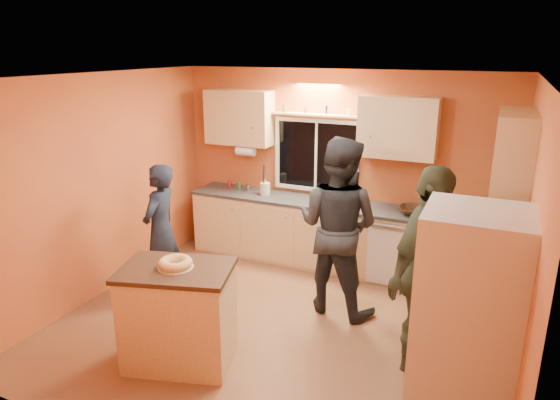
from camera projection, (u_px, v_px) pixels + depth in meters
The scene contains 14 objects.
ground at pixel (277, 326), 5.36m from camera, with size 4.50×4.50×0.00m, color brown.
room_shell at pixel (303, 172), 5.19m from camera, with size 4.54×4.04×2.61m.
back_counter at pixel (330, 234), 6.70m from camera, with size 4.23×0.62×0.90m.
right_counter at pixel (478, 303), 4.90m from camera, with size 0.62×1.84×0.90m.
refrigerator at pixel (466, 327), 3.66m from camera, with size 0.72×0.70×1.80m, color silver.
island at pixel (179, 315), 4.62m from camera, with size 1.15×0.93×0.97m.
bundt_pastry at pixel (175, 263), 4.46m from camera, with size 0.31×0.31×0.09m, color #DDAE5A.
person_left at pixel (161, 229), 5.92m from camera, with size 0.58×0.38×1.58m, color black.
person_center at pixel (338, 226), 5.44m from camera, with size 0.96×0.75×1.98m, color black.
person_right at pixel (426, 272), 4.39m from camera, with size 1.13×0.47×1.93m, color #343924.
mixing_bowl at pixel (414, 211), 6.11m from camera, with size 0.36×0.36×0.09m, color black.
utensil_crock at pixel (265, 189), 6.90m from camera, with size 0.14×0.14×0.17m, color beige.
potted_plant at pixel (483, 269), 4.27m from camera, with size 0.26×0.23×0.29m, color gray.
red_box at pixel (483, 251), 4.92m from camera, with size 0.16×0.12×0.07m, color #A31928.
Camera 1 is at (1.95, -4.30, 2.87)m, focal length 32.00 mm.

